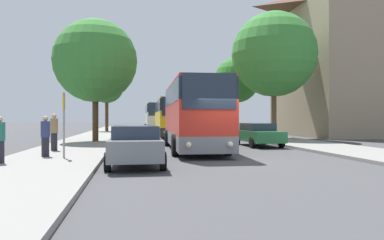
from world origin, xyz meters
TOP-DOWN VIEW (x-y plane):
  - ground_plane at (0.00, 0.00)m, footprint 300.00×300.00m
  - sidewalk_left at (-7.00, 0.00)m, footprint 4.00×120.00m
  - sidewalk_right at (7.00, 0.00)m, footprint 4.00×120.00m
  - bus_front at (-0.62, 4.96)m, footprint 2.98×10.66m
  - bus_middle at (-0.42, 18.77)m, footprint 2.91×10.87m
  - bus_rear at (-0.85, 31.65)m, footprint 2.99×10.98m
  - parked_car_left_curb at (-3.72, -1.40)m, footprint 2.01×4.18m
  - parked_car_right_near at (3.79, 7.14)m, footprint 2.02×4.64m
  - parked_car_right_far at (4.11, 19.69)m, footprint 2.05×4.72m
  - bus_stop_sign at (-6.49, 0.36)m, footprint 0.08×0.45m
  - pedestrian_waiting_near at (-7.34, 1.11)m, footprint 0.36×0.36m
  - pedestrian_waiting_far at (-8.38, -1.05)m, footprint 0.36×0.36m
  - pedestrian_walking_back at (-7.58, 4.01)m, footprint 0.36×0.36m
  - tree_left_near at (-6.31, 11.14)m, footprint 5.62×5.62m
  - tree_left_far at (-6.94, 31.85)m, footprint 4.08×4.08m
  - tree_right_near at (5.98, 19.66)m, footprint 4.30×4.30m
  - tree_right_mid at (7.19, 13.21)m, footprint 6.67×6.67m

SIDE VIEW (x-z plane):
  - ground_plane at x=0.00m, z-range 0.00..0.00m
  - sidewalk_left at x=-7.00m, z-range 0.00..0.15m
  - sidewalk_right at x=7.00m, z-range 0.00..0.15m
  - parked_car_right_far at x=4.11m, z-range 0.04..1.43m
  - parked_car_right_near at x=3.79m, z-range 0.04..1.45m
  - parked_car_left_curb at x=-3.72m, z-range 0.04..1.49m
  - pedestrian_waiting_far at x=-8.38m, z-range 0.15..1.79m
  - pedestrian_waiting_near at x=-7.34m, z-range 0.15..1.81m
  - pedestrian_walking_back at x=-7.58m, z-range 0.16..1.95m
  - bus_stop_sign at x=-6.49m, z-range 0.46..3.03m
  - bus_middle at x=-0.42m, z-range 0.11..3.49m
  - bus_rear at x=-0.85m, z-range 0.12..3.59m
  - bus_front at x=-0.62m, z-range 0.11..3.66m
  - tree_right_near at x=5.98m, z-range 1.65..9.00m
  - tree_left_far at x=-6.94m, z-range 1.83..9.33m
  - tree_left_near at x=-6.31m, z-range 1.46..9.72m
  - tree_right_mid at x=7.19m, z-range 1.77..11.71m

